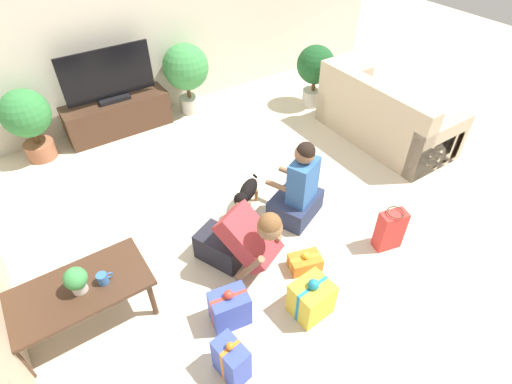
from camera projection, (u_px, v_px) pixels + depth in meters
The scene contains 19 objects.
ground_plane at pixel (234, 223), 4.10m from camera, with size 16.00×16.00×0.00m, color beige.
wall_back at pixel (119, 21), 4.89m from camera, with size 8.40×0.06×2.60m.
sofa_right at pixel (384, 118), 5.08m from camera, with size 0.87×1.72×0.85m.
coffee_table at pixel (76, 294), 2.99m from camera, with size 1.08×0.55×0.45m.
tv_console at pixel (118, 116), 5.28m from camera, with size 1.34×0.41×0.46m.
tv at pixel (109, 78), 4.93m from camera, with size 1.13×0.20×0.67m.
potted_plant_corner_right at pixel (315, 69), 5.61m from camera, with size 0.53×0.53×0.88m.
potted_plant_back_right at pixel (186, 70), 5.41m from camera, with size 0.62×0.62×0.98m.
potted_plant_back_left at pixel (27, 118), 4.61m from camera, with size 0.56×0.56×0.89m.
person_kneeling at pixel (241, 240), 3.44m from camera, with size 0.60×0.84×0.81m.
person_sitting at pixel (299, 191), 3.98m from camera, with size 0.64×0.60×0.92m.
dog at pixel (247, 193), 4.12m from camera, with size 0.46×0.36×0.34m.
gift_box_a at pixel (311, 298), 3.23m from camera, with size 0.33×0.29×0.40m.
gift_box_b at pixel (305, 262), 3.63m from camera, with size 0.33×0.26×0.20m.
gift_box_c at pixel (231, 360), 2.83m from camera, with size 0.20×0.28×0.41m.
gift_box_d at pixel (230, 308), 3.17m from camera, with size 0.33×0.26×0.38m.
gift_bag_a at pixel (390, 230), 3.74m from camera, with size 0.28×0.19×0.45m.
mug at pixel (103, 278), 2.98m from camera, with size 0.12×0.08×0.09m.
tabletop_plant at pixel (76, 280), 2.88m from camera, with size 0.17×0.17×0.22m.
Camera 1 is at (-1.41, -2.52, 2.95)m, focal length 28.00 mm.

